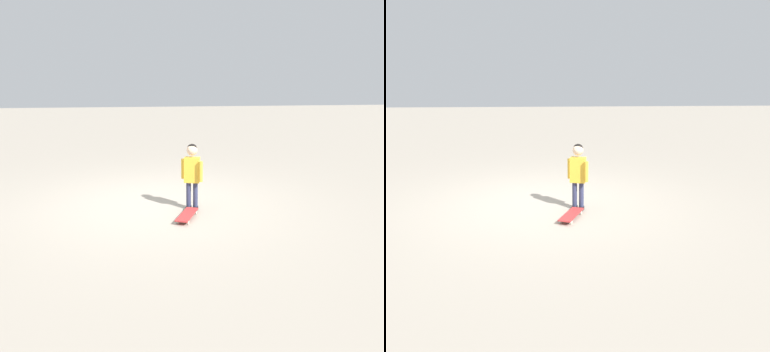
% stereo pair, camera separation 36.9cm
% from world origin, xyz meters
% --- Properties ---
extents(ground_plane, '(50.00, 50.00, 0.00)m').
position_xyz_m(ground_plane, '(0.00, 0.00, 0.00)').
color(ground_plane, '#9E9384').
extents(child_person, '(0.31, 0.31, 1.06)m').
position_xyz_m(child_person, '(-0.37, -0.55, 0.66)').
color(child_person, '#2D3351').
rests_on(child_person, ground).
extents(skateboard, '(0.67, 0.43, 0.07)m').
position_xyz_m(skateboard, '(-0.80, -0.42, 0.06)').
color(skateboard, '#B22D2D').
rests_on(skateboard, ground).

